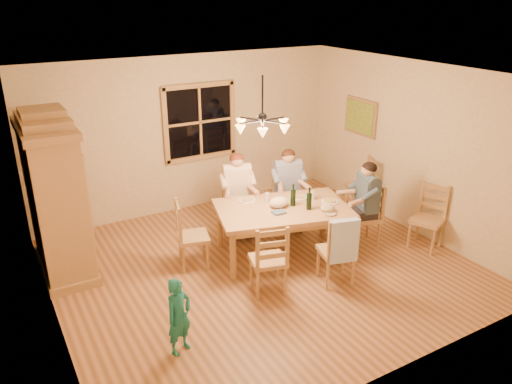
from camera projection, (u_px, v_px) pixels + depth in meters
floor at (262, 266)px, 7.13m from camera, size 5.50×5.50×0.00m
ceiling at (263, 75)px, 6.12m from camera, size 5.50×5.00×0.02m
wall_back at (189, 134)px, 8.63m from camera, size 5.50×0.02×2.70m
wall_left at (42, 222)px, 5.36m from camera, size 0.02×5.00×2.70m
wall_right at (411, 148)px, 7.89m from camera, size 0.02×5.00×2.70m
window at (200, 122)px, 8.62m from camera, size 1.30×0.06×1.30m
painting at (361, 117)px, 8.75m from camera, size 0.06×0.78×0.64m
chandelier at (262, 124)px, 6.35m from camera, size 0.77×0.68×0.71m
armoire at (57, 200)px, 6.68m from camera, size 0.66×1.40×2.30m
dining_table at (283, 214)px, 7.22m from camera, size 2.12×1.61×0.76m
chair_far_left at (238, 215)px, 8.05m from camera, size 0.53×0.52×0.99m
chair_far_right at (287, 209)px, 8.24m from camera, size 0.53×0.52×0.99m
chair_near_left at (268, 270)px, 6.45m from camera, size 0.53×0.52×0.99m
chair_near_right at (336, 261)px, 6.67m from camera, size 0.53×0.52×0.99m
chair_end_left at (194, 246)px, 7.05m from camera, size 0.52×0.53×0.99m
chair_end_right at (363, 226)px, 7.66m from camera, size 0.52×0.53×0.99m
adult_woman at (237, 184)px, 7.84m from camera, size 0.48×0.51×0.87m
adult_plaid_man at (288, 179)px, 8.04m from camera, size 0.48×0.51×0.87m
adult_slate_man at (366, 194)px, 7.46m from camera, size 0.51×0.48×0.87m
towel at (343, 241)px, 6.35m from camera, size 0.39×0.20×0.58m
wine_bottle_a at (293, 195)px, 7.18m from camera, size 0.08×0.08×0.33m
wine_bottle_b at (309, 199)px, 7.06m from camera, size 0.08×0.08×0.33m
plate_woman at (247, 200)px, 7.40m from camera, size 0.26×0.26×0.02m
plate_plaid at (299, 197)px, 7.52m from camera, size 0.26×0.26×0.02m
plate_slate at (330, 202)px, 7.36m from camera, size 0.26×0.26×0.02m
wine_glass_a at (267, 197)px, 7.35m from camera, size 0.06×0.06×0.14m
wine_glass_b at (313, 195)px, 7.43m from camera, size 0.06×0.06×0.14m
cap at (328, 208)px, 7.03m from camera, size 0.20×0.20×0.11m
napkin at (279, 212)px, 6.99m from camera, size 0.21×0.18×0.03m
cloth_bundle at (279, 202)px, 7.16m from camera, size 0.28×0.22×0.15m
child at (179, 316)px, 5.31m from camera, size 0.38×0.32×0.89m
chair_spare_front at (426, 229)px, 7.55m from camera, size 0.56×0.57×0.99m
chair_spare_back at (359, 196)px, 8.79m from camera, size 0.57×0.58×0.99m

